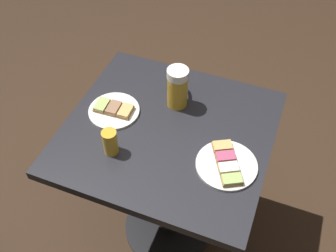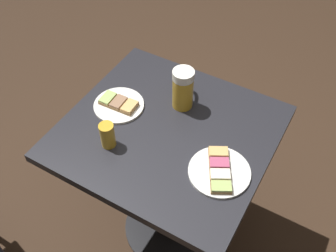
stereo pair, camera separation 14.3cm
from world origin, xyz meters
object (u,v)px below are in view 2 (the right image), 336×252
(plate_far, at_px, (219,171))
(beer_mug, at_px, (183,88))
(beer_glass_small, at_px, (107,135))
(plate_near, at_px, (119,104))

(plate_far, distance_m, beer_mug, 0.36)
(beer_mug, bearing_deg, beer_glass_small, 157.08)
(plate_near, height_order, beer_mug, beer_mug)
(beer_mug, height_order, beer_glass_small, beer_mug)
(plate_near, distance_m, beer_glass_small, 0.20)
(plate_near, bearing_deg, plate_far, -100.92)
(plate_far, bearing_deg, beer_glass_small, 102.04)
(beer_mug, distance_m, beer_glass_small, 0.34)
(plate_near, bearing_deg, beer_glass_small, -156.06)
(beer_mug, xyz_separation_m, beer_glass_small, (-0.31, 0.13, -0.03))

